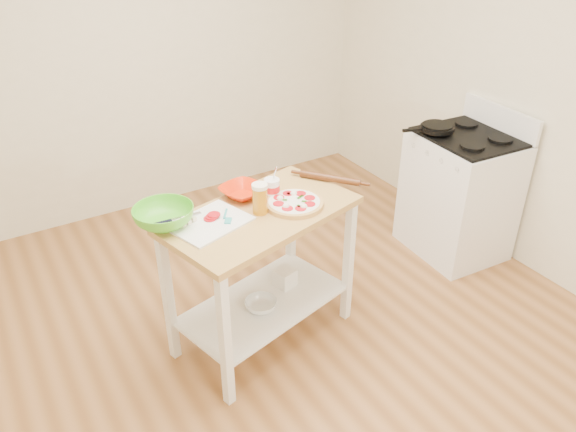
{
  "coord_description": "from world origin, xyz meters",
  "views": [
    {
      "loc": [
        -1.31,
        -2.17,
        2.45
      ],
      "look_at": [
        0.13,
        0.21,
        0.82
      ],
      "focal_mm": 35.0,
      "sensor_mm": 36.0,
      "label": 1
    }
  ],
  "objects_px": {
    "pizza": "(294,203)",
    "green_bowl": "(164,216)",
    "rolling_pin": "(330,178)",
    "shelf_bin": "(285,277)",
    "skillet": "(436,128)",
    "orange_bowl": "(242,191)",
    "cutting_board": "(209,222)",
    "prep_island": "(262,250)",
    "shelf_glass_bowl": "(261,305)",
    "knife": "(171,221)",
    "spatula": "(227,217)",
    "yogurt_tub": "(272,188)",
    "beer_pint": "(260,198)",
    "gas_stove": "(459,194)"
  },
  "relations": [
    {
      "from": "spatula",
      "to": "skillet",
      "type": "bearing_deg",
      "value": -47.78
    },
    {
      "from": "green_bowl",
      "to": "rolling_pin",
      "type": "height_order",
      "value": "green_bowl"
    },
    {
      "from": "green_bowl",
      "to": "rolling_pin",
      "type": "relative_size",
      "value": 0.85
    },
    {
      "from": "skillet",
      "to": "pizza",
      "type": "xyz_separation_m",
      "value": [
        -1.38,
        -0.31,
        -0.06
      ]
    },
    {
      "from": "skillet",
      "to": "shelf_bin",
      "type": "distance_m",
      "value": 1.53
    },
    {
      "from": "spatula",
      "to": "yogurt_tub",
      "type": "bearing_deg",
      "value": -39.53
    },
    {
      "from": "pizza",
      "to": "green_bowl",
      "type": "distance_m",
      "value": 0.72
    },
    {
      "from": "yogurt_tub",
      "to": "shelf_glass_bowl",
      "type": "relative_size",
      "value": 1.01
    },
    {
      "from": "cutting_board",
      "to": "prep_island",
      "type": "bearing_deg",
      "value": -23.06
    },
    {
      "from": "spatula",
      "to": "knife",
      "type": "distance_m",
      "value": 0.3
    },
    {
      "from": "orange_bowl",
      "to": "yogurt_tub",
      "type": "relative_size",
      "value": 1.24
    },
    {
      "from": "prep_island",
      "to": "orange_bowl",
      "type": "bearing_deg",
      "value": 90.37
    },
    {
      "from": "cutting_board",
      "to": "yogurt_tub",
      "type": "xyz_separation_m",
      "value": [
        0.44,
        0.09,
        0.05
      ]
    },
    {
      "from": "shelf_glass_bowl",
      "to": "shelf_bin",
      "type": "distance_m",
      "value": 0.28
    },
    {
      "from": "pizza",
      "to": "cutting_board",
      "type": "relative_size",
      "value": 0.71
    },
    {
      "from": "gas_stove",
      "to": "pizza",
      "type": "bearing_deg",
      "value": -170.95
    },
    {
      "from": "cutting_board",
      "to": "shelf_bin",
      "type": "xyz_separation_m",
      "value": [
        0.5,
        0.05,
        -0.59
      ]
    },
    {
      "from": "prep_island",
      "to": "cutting_board",
      "type": "distance_m",
      "value": 0.4
    },
    {
      "from": "prep_island",
      "to": "rolling_pin",
      "type": "height_order",
      "value": "rolling_pin"
    },
    {
      "from": "cutting_board",
      "to": "pizza",
      "type": "bearing_deg",
      "value": -24.59
    },
    {
      "from": "spatula",
      "to": "yogurt_tub",
      "type": "relative_size",
      "value": 0.77
    },
    {
      "from": "shelf_bin",
      "to": "shelf_glass_bowl",
      "type": "bearing_deg",
      "value": -152.25
    },
    {
      "from": "gas_stove",
      "to": "spatula",
      "type": "xyz_separation_m",
      "value": [
        -1.94,
        -0.09,
        0.44
      ]
    },
    {
      "from": "prep_island",
      "to": "cutting_board",
      "type": "height_order",
      "value": "cutting_board"
    },
    {
      "from": "green_bowl",
      "to": "shelf_bin",
      "type": "xyz_separation_m",
      "value": [
        0.7,
        -0.07,
        -0.63
      ]
    },
    {
      "from": "skillet",
      "to": "orange_bowl",
      "type": "relative_size",
      "value": 1.51
    },
    {
      "from": "green_bowl",
      "to": "yogurt_tub",
      "type": "xyz_separation_m",
      "value": [
        0.64,
        -0.02,
        0.0
      ]
    },
    {
      "from": "cutting_board",
      "to": "green_bowl",
      "type": "relative_size",
      "value": 1.45
    },
    {
      "from": "orange_bowl",
      "to": "beer_pint",
      "type": "xyz_separation_m",
      "value": [
        -0.0,
        -0.22,
        0.06
      ]
    },
    {
      "from": "knife",
      "to": "beer_pint",
      "type": "distance_m",
      "value": 0.49
    },
    {
      "from": "skillet",
      "to": "cutting_board",
      "type": "height_order",
      "value": "skillet"
    },
    {
      "from": "prep_island",
      "to": "shelf_glass_bowl",
      "type": "height_order",
      "value": "prep_island"
    },
    {
      "from": "orange_bowl",
      "to": "spatula",
      "type": "bearing_deg",
      "value": -135.22
    },
    {
      "from": "cutting_board",
      "to": "orange_bowl",
      "type": "height_order",
      "value": "orange_bowl"
    },
    {
      "from": "spatula",
      "to": "yogurt_tub",
      "type": "xyz_separation_m",
      "value": [
        0.34,
        0.1,
        0.04
      ]
    },
    {
      "from": "green_bowl",
      "to": "knife",
      "type": "bearing_deg",
      "value": -13.14
    },
    {
      "from": "skillet",
      "to": "rolling_pin",
      "type": "bearing_deg",
      "value": -150.93
    },
    {
      "from": "skillet",
      "to": "pizza",
      "type": "height_order",
      "value": "skillet"
    },
    {
      "from": "cutting_board",
      "to": "yogurt_tub",
      "type": "bearing_deg",
      "value": -5.52
    },
    {
      "from": "cutting_board",
      "to": "shelf_glass_bowl",
      "type": "relative_size",
      "value": 2.42
    },
    {
      "from": "pizza",
      "to": "orange_bowl",
      "type": "xyz_separation_m",
      "value": [
        -0.2,
        0.25,
        0.01
      ]
    },
    {
      "from": "prep_island",
      "to": "orange_bowl",
      "type": "xyz_separation_m",
      "value": [
        -0.0,
        0.21,
        0.29
      ]
    },
    {
      "from": "spatula",
      "to": "prep_island",
      "type": "bearing_deg",
      "value": -61.92
    },
    {
      "from": "knife",
      "to": "yogurt_tub",
      "type": "bearing_deg",
      "value": 0.64
    },
    {
      "from": "pizza",
      "to": "shelf_bin",
      "type": "xyz_separation_m",
      "value": [
        0.01,
        0.12,
        -0.6
      ]
    },
    {
      "from": "rolling_pin",
      "to": "skillet",
      "type": "bearing_deg",
      "value": 9.63
    },
    {
      "from": "rolling_pin",
      "to": "shelf_bin",
      "type": "distance_m",
      "value": 0.69
    },
    {
      "from": "shelf_glass_bowl",
      "to": "green_bowl",
      "type": "bearing_deg",
      "value": 157.21
    },
    {
      "from": "prep_island",
      "to": "knife",
      "type": "distance_m",
      "value": 0.56
    },
    {
      "from": "beer_pint",
      "to": "shelf_glass_bowl",
      "type": "xyz_separation_m",
      "value": [
        -0.04,
        -0.04,
        -0.7
      ]
    }
  ]
}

